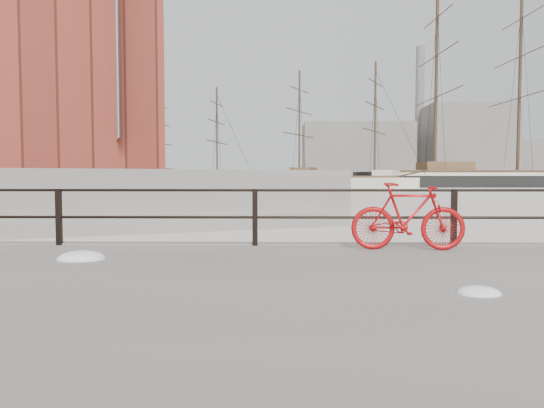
% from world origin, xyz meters
% --- Properties ---
extents(ground, '(400.00, 400.00, 0.00)m').
position_xyz_m(ground, '(0.00, 0.00, 0.00)').
color(ground, white).
rests_on(ground, ground).
extents(far_quay, '(78.44, 148.07, 1.80)m').
position_xyz_m(far_quay, '(-40.00, 72.00, 0.90)').
color(far_quay, gray).
rests_on(far_quay, ground).
extents(guardrail, '(28.00, 0.10, 1.00)m').
position_xyz_m(guardrail, '(0.00, -0.15, 0.85)').
color(guardrail, black).
rests_on(guardrail, promenade).
extents(bicycle, '(1.87, 0.39, 1.12)m').
position_xyz_m(bicycle, '(-0.94, -0.66, 0.91)').
color(bicycle, '#AC0B0E').
rests_on(bicycle, promenade).
extents(barque_black, '(68.68, 26.29, 37.63)m').
position_xyz_m(barque_black, '(40.08, 80.23, 0.00)').
color(barque_black, black).
rests_on(barque_black, ground).
extents(schooner_mid, '(32.20, 24.80, 21.32)m').
position_xyz_m(schooner_mid, '(6.30, 73.66, 0.00)').
color(schooner_mid, beige).
rests_on(schooner_mid, ground).
extents(schooner_left, '(25.50, 15.23, 18.17)m').
position_xyz_m(schooner_left, '(-19.39, 76.82, 0.00)').
color(schooner_left, silver).
rests_on(schooner_left, ground).
extents(workboat_near, '(12.01, 11.20, 7.00)m').
position_xyz_m(workboat_near, '(-24.03, 32.21, 0.00)').
color(workboat_near, black).
rests_on(workboat_near, ground).
extents(apartment_mustard, '(26.02, 22.15, 22.20)m').
position_xyz_m(apartment_mustard, '(-29.49, 40.65, 12.90)').
color(apartment_mustard, gold).
rests_on(apartment_mustard, far_quay).
extents(apartment_cream, '(24.16, 21.40, 21.20)m').
position_xyz_m(apartment_cream, '(-38.11, 61.98, 12.40)').
color(apartment_cream, beige).
rests_on(apartment_cream, far_quay).
extents(apartment_grey, '(26.02, 22.15, 23.20)m').
position_xyz_m(apartment_grey, '(-46.35, 82.38, 13.40)').
color(apartment_grey, '#A9A9A3').
rests_on(apartment_grey, far_quay).
extents(apartment_brick, '(27.87, 22.90, 21.20)m').
position_xyz_m(apartment_brick, '(-54.97, 103.70, 12.40)').
color(apartment_brick, maroon).
rests_on(apartment_brick, far_quay).
extents(industrial_west, '(32.00, 18.00, 18.00)m').
position_xyz_m(industrial_west, '(20.00, 140.00, 9.00)').
color(industrial_west, gray).
rests_on(industrial_west, ground).
extents(industrial_mid, '(26.00, 20.00, 24.00)m').
position_xyz_m(industrial_mid, '(55.00, 145.00, 12.00)').
color(industrial_mid, gray).
rests_on(industrial_mid, ground).
extents(industrial_east, '(20.00, 16.00, 14.00)m').
position_xyz_m(industrial_east, '(78.00, 150.00, 7.00)').
color(industrial_east, gray).
rests_on(industrial_east, ground).
extents(smokestack, '(2.80, 2.80, 44.00)m').
position_xyz_m(smokestack, '(42.00, 150.00, 22.00)').
color(smokestack, gray).
rests_on(smokestack, ground).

